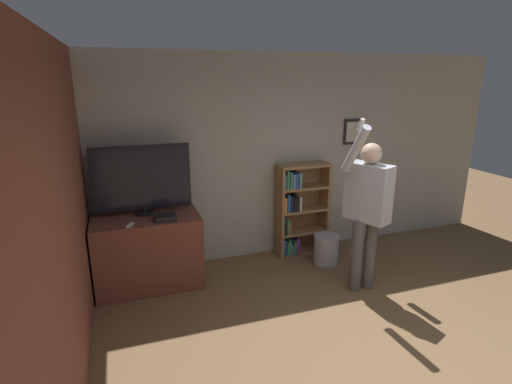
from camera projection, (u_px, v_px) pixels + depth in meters
wall_back at (276, 157)px, 5.37m from camera, size 6.79×0.09×2.70m
wall_side_brick at (68, 209)px, 3.27m from camera, size 0.06×4.48×2.70m
tv_ledge at (148, 251)px, 4.67m from camera, size 1.20×0.66×0.85m
television at (142, 179)px, 4.53m from camera, size 1.09×0.22×0.81m
game_console at (165, 217)px, 4.47m from camera, size 0.23×0.21×0.06m
remote_loose at (130, 225)px, 4.28m from camera, size 0.09×0.14×0.02m
bookshelf at (298, 210)px, 5.48m from camera, size 0.71×0.28×1.27m
person at (368, 203)px, 4.40m from camera, size 0.64×0.59×2.01m
waste_bin at (326, 249)px, 5.30m from camera, size 0.33×0.33×0.38m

